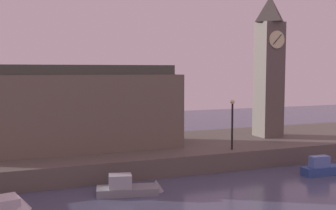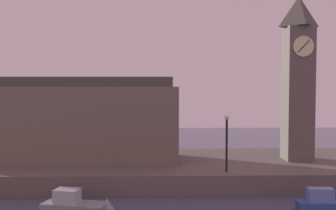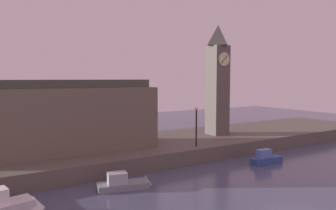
{
  "view_description": "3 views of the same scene",
  "coord_description": "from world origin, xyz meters",
  "px_view_note": "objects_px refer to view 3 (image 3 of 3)",
  "views": [
    {
      "loc": [
        -13.88,
        -14.09,
        8.1
      ],
      "look_at": [
        -2.12,
        15.86,
        5.33
      ],
      "focal_mm": 43.89,
      "sensor_mm": 36.0,
      "label": 1
    },
    {
      "loc": [
        -1.59,
        -13.14,
        7.71
      ],
      "look_at": [
        -0.9,
        15.66,
        6.36
      ],
      "focal_mm": 42.3,
      "sensor_mm": 36.0,
      "label": 2
    },
    {
      "loc": [
        -16.96,
        -11.87,
        8.63
      ],
      "look_at": [
        1.0,
        17.06,
        5.84
      ],
      "focal_mm": 34.94,
      "sensor_mm": 36.0,
      "label": 3
    }
  ],
  "objects_px": {
    "parliament_hall": "(62,117)",
    "boat_cruiser_grey": "(129,183)",
    "clock_tower": "(218,79)",
    "streetlamp": "(196,122)",
    "boat_ferry_white": "(10,205)",
    "boat_tour_blue": "(268,158)"
  },
  "relations": [
    {
      "from": "parliament_hall",
      "to": "boat_cruiser_grey",
      "type": "height_order",
      "value": "parliament_hall"
    },
    {
      "from": "clock_tower",
      "to": "parliament_hall",
      "type": "height_order",
      "value": "clock_tower"
    },
    {
      "from": "streetlamp",
      "to": "boat_cruiser_grey",
      "type": "relative_size",
      "value": 0.85
    },
    {
      "from": "clock_tower",
      "to": "boat_cruiser_grey",
      "type": "bearing_deg",
      "value": -152.07
    },
    {
      "from": "clock_tower",
      "to": "parliament_hall",
      "type": "distance_m",
      "value": 19.68
    },
    {
      "from": "parliament_hall",
      "to": "boat_cruiser_grey",
      "type": "relative_size",
      "value": 3.62
    },
    {
      "from": "parliament_hall",
      "to": "streetlamp",
      "type": "relative_size",
      "value": 4.26
    },
    {
      "from": "parliament_hall",
      "to": "boat_ferry_white",
      "type": "distance_m",
      "value": 11.83
    },
    {
      "from": "boat_ferry_white",
      "to": "parliament_hall",
      "type": "bearing_deg",
      "value": 58.9
    },
    {
      "from": "boat_tour_blue",
      "to": "parliament_hall",
      "type": "bearing_deg",
      "value": 152.23
    },
    {
      "from": "clock_tower",
      "to": "streetlamp",
      "type": "bearing_deg",
      "value": -145.5
    },
    {
      "from": "parliament_hall",
      "to": "streetlamp",
      "type": "xyz_separation_m",
      "value": [
        12.54,
        -4.83,
        -0.88
      ]
    },
    {
      "from": "parliament_hall",
      "to": "streetlamp",
      "type": "bearing_deg",
      "value": -21.06
    },
    {
      "from": "streetlamp",
      "to": "boat_cruiser_grey",
      "type": "bearing_deg",
      "value": -157.24
    },
    {
      "from": "boat_cruiser_grey",
      "to": "boat_ferry_white",
      "type": "distance_m",
      "value": 8.57
    },
    {
      "from": "clock_tower",
      "to": "boat_tour_blue",
      "type": "distance_m",
      "value": 12.47
    },
    {
      "from": "boat_ferry_white",
      "to": "boat_tour_blue",
      "type": "bearing_deg",
      "value": -0.36
    },
    {
      "from": "parliament_hall",
      "to": "boat_tour_blue",
      "type": "relative_size",
      "value": 4.38
    },
    {
      "from": "boat_ferry_white",
      "to": "clock_tower",
      "type": "bearing_deg",
      "value": 20.3
    },
    {
      "from": "clock_tower",
      "to": "streetlamp",
      "type": "xyz_separation_m",
      "value": [
        -6.8,
        -4.68,
        -4.53
      ]
    },
    {
      "from": "boat_tour_blue",
      "to": "clock_tower",
      "type": "bearing_deg",
      "value": 82.72
    },
    {
      "from": "clock_tower",
      "to": "boat_ferry_white",
      "type": "relative_size",
      "value": 3.09
    }
  ]
}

